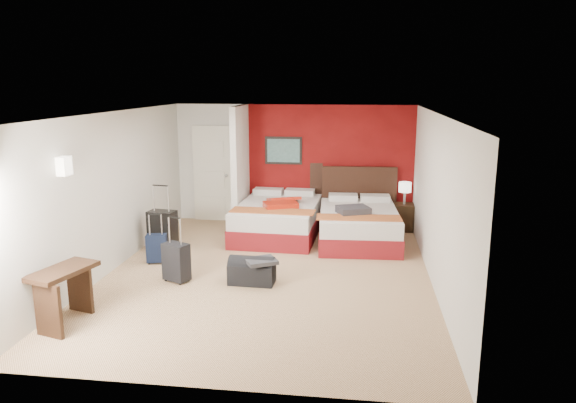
% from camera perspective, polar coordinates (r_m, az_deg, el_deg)
% --- Properties ---
extents(ground, '(6.50, 6.50, 0.00)m').
position_cam_1_polar(ground, '(8.49, -2.14, -7.74)').
color(ground, tan).
rests_on(ground, ground).
extents(room_walls, '(5.02, 6.52, 2.50)m').
position_cam_1_polar(room_walls, '(9.82, -8.91, 2.52)').
color(room_walls, silver).
rests_on(room_walls, ground).
extents(red_accent_panel, '(3.50, 0.04, 2.50)m').
position_cam_1_polar(red_accent_panel, '(11.22, 4.37, 3.86)').
color(red_accent_panel, maroon).
rests_on(red_accent_panel, ground).
extents(partition_wall, '(0.12, 1.20, 2.50)m').
position_cam_1_polar(partition_wall, '(10.85, -5.10, 3.54)').
color(partition_wall, silver).
rests_on(partition_wall, ground).
extents(entry_door, '(0.82, 0.06, 2.05)m').
position_cam_1_polar(entry_door, '(11.64, -8.06, 2.96)').
color(entry_door, silver).
rests_on(entry_door, ground).
extents(bed_left, '(1.60, 2.22, 0.65)m').
position_cam_1_polar(bed_left, '(10.44, -1.08, -1.97)').
color(bed_left, white).
rests_on(bed_left, ground).
extents(bed_right, '(1.56, 2.14, 0.62)m').
position_cam_1_polar(bed_right, '(10.14, 7.49, -2.60)').
color(bed_right, silver).
rests_on(bed_right, ground).
extents(red_suitcase_open, '(0.89, 1.01, 0.11)m').
position_cam_1_polar(red_suitcase_open, '(10.24, -0.62, -0.09)').
color(red_suitcase_open, '#A41F0E').
rests_on(red_suitcase_open, bed_left).
extents(jacket_bundle, '(0.67, 0.61, 0.13)m').
position_cam_1_polar(jacket_bundle, '(9.75, 6.96, -0.92)').
color(jacket_bundle, '#38383D').
rests_on(jacket_bundle, bed_right).
extents(nightstand, '(0.40, 0.40, 0.55)m').
position_cam_1_polar(nightstand, '(11.10, 12.20, -1.63)').
color(nightstand, black).
rests_on(nightstand, ground).
extents(table_lamp, '(0.27, 0.27, 0.44)m').
position_cam_1_polar(table_lamp, '(11.00, 12.32, 0.87)').
color(table_lamp, white).
rests_on(table_lamp, nightstand).
extents(suitcase_black, '(0.51, 0.36, 0.71)m').
position_cam_1_polar(suitcase_black, '(9.75, -13.19, -3.18)').
color(suitcase_black, black).
rests_on(suitcase_black, ground).
extents(suitcase_charcoal, '(0.45, 0.37, 0.56)m').
position_cam_1_polar(suitcase_charcoal, '(8.28, -11.80, -6.49)').
color(suitcase_charcoal, black).
rests_on(suitcase_charcoal, ground).
extents(suitcase_navy, '(0.37, 0.27, 0.46)m').
position_cam_1_polar(suitcase_navy, '(9.19, -13.80, -5.01)').
color(suitcase_navy, black).
rests_on(suitcase_navy, ground).
extents(duffel_bag, '(0.69, 0.39, 0.34)m').
position_cam_1_polar(duffel_bag, '(8.09, -3.86, -7.52)').
color(duffel_bag, black).
rests_on(duffel_bag, ground).
extents(jacket_draped, '(0.56, 0.53, 0.06)m').
position_cam_1_polar(jacket_draped, '(7.95, -2.89, -6.35)').
color(jacket_draped, '#343539').
rests_on(jacket_draped, duffel_bag).
extents(desk, '(0.64, 0.95, 0.72)m').
position_cam_1_polar(desk, '(7.27, -22.68, -9.29)').
color(desk, '#311C10').
rests_on(desk, ground).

